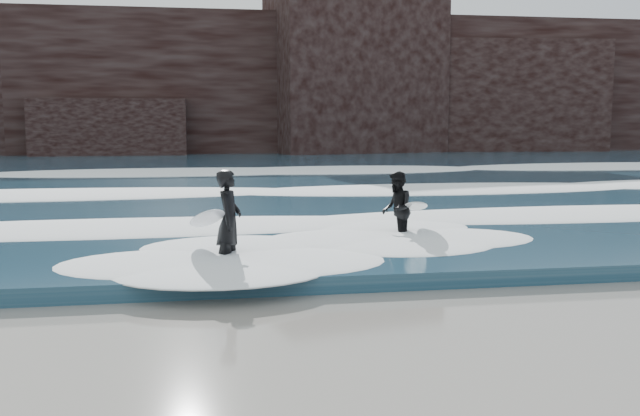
{
  "coord_description": "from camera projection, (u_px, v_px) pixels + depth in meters",
  "views": [
    {
      "loc": [
        -2.28,
        -7.77,
        2.78
      ],
      "look_at": [
        0.08,
        6.02,
        1.0
      ],
      "focal_mm": 40.0,
      "sensor_mm": 36.0,
      "label": 1
    }
  ],
  "objects": [
    {
      "name": "ground",
      "position": [
        400.0,
        357.0,
        8.33
      ],
      "size": [
        120.0,
        120.0,
        0.0
      ],
      "primitive_type": "plane",
      "color": "#82604B",
      "rests_on": "ground"
    },
    {
      "name": "sea",
      "position": [
        243.0,
        169.0,
        36.66
      ],
      "size": [
        90.0,
        52.0,
        0.3
      ],
      "primitive_type": "cube",
      "color": "navy",
      "rests_on": "ground"
    },
    {
      "name": "headland",
      "position": [
        228.0,
        87.0,
        52.67
      ],
      "size": [
        70.0,
        9.0,
        10.0
      ],
      "primitive_type": "cube",
      "color": "black",
      "rests_on": "ground"
    },
    {
      "name": "foam_near",
      "position": [
        296.0,
        217.0,
        17.08
      ],
      "size": [
        60.0,
        3.2,
        0.2
      ],
      "primitive_type": "ellipsoid",
      "color": "white",
      "rests_on": "sea"
    },
    {
      "name": "foam_mid",
      "position": [
        267.0,
        188.0,
        23.92
      ],
      "size": [
        60.0,
        4.0,
        0.24
      ],
      "primitive_type": "ellipsoid",
      "color": "white",
      "rests_on": "sea"
    },
    {
      "name": "foam_far",
      "position": [
        248.0,
        168.0,
        32.71
      ],
      "size": [
        60.0,
        4.8,
        0.3
      ],
      "primitive_type": "ellipsoid",
      "color": "white",
      "rests_on": "sea"
    },
    {
      "name": "surfer_left",
      "position": [
        225.0,
        220.0,
        12.91
      ],
      "size": [
        1.13,
        2.08,
        1.85
      ],
      "color": "black",
      "rests_on": "ground"
    },
    {
      "name": "surfer_right",
      "position": [
        399.0,
        209.0,
        15.33
      ],
      "size": [
        1.31,
        1.98,
        1.63
      ],
      "color": "black",
      "rests_on": "ground"
    }
  ]
}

